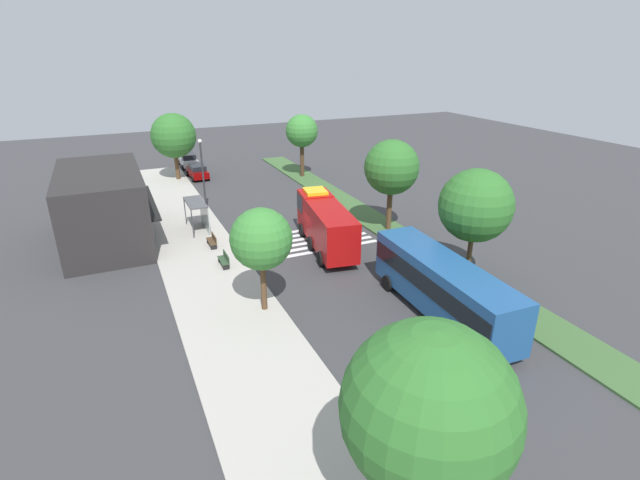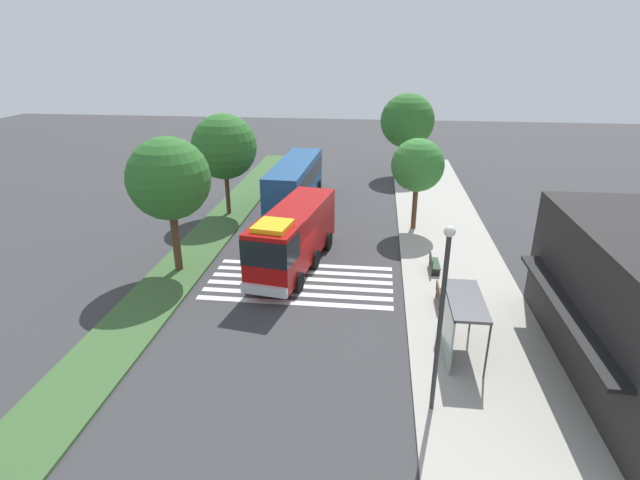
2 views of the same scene
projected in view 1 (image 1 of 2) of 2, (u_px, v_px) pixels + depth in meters
The scene contains 19 objects.
ground_plane at pixel (312, 244), 37.34m from camera, with size 120.00×120.00×0.00m, color #38383A.
sidewalk at pixel (203, 262), 34.08m from camera, with size 60.00×5.99×0.14m, color #ADA89E.
median_strip at pixel (389, 230), 39.98m from camera, with size 60.00×3.00×0.14m, color #3D6033.
crosswalk at pixel (308, 240), 38.02m from camera, with size 4.95×9.96×0.01m.
fire_truck at pixel (325, 222), 36.13m from camera, with size 9.61×3.87×3.78m.
parked_car_west at pixel (197, 171), 55.36m from camera, with size 4.39×2.13×1.62m.
parked_car_mid at pixel (188, 160), 60.49m from camera, with size 4.56×2.06×1.75m.
transit_bus at pixel (443, 284), 26.70m from camera, with size 11.12×3.21×3.44m.
bus_stop_shelter at pixel (200, 209), 39.34m from camera, with size 3.50×1.40×2.46m.
bench_near_shelter at pixel (212, 241), 36.48m from camera, with size 1.60×0.50×0.90m.
bench_west_of_shelter at pixel (224, 260), 33.25m from camera, with size 1.60×0.50×0.90m.
street_lamp at pixel (203, 171), 42.01m from camera, with size 0.36×0.36×6.83m.
storefront_building at pixel (103, 207), 36.88m from camera, with size 11.97×6.78×5.68m.
sidewalk_tree_far_west at pixel (429, 409), 13.18m from camera, with size 5.05×5.05×7.58m.
sidewalk_tree_west at pixel (261, 239), 26.32m from camera, with size 3.51×3.51×6.17m.
sidewalk_tree_center at pixel (174, 136), 53.06m from camera, with size 4.95×4.95×7.42m.
median_tree_far_west at pixel (476, 206), 29.87m from camera, with size 4.66×4.66×7.34m.
median_tree_west at pixel (392, 168), 38.10m from camera, with size 4.42×4.42×7.47m.
median_tree_center at pixel (302, 131), 54.21m from camera, with size 3.68×3.68×7.09m.
Camera 1 is at (-31.63, 13.55, 14.52)m, focal length 26.73 mm.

